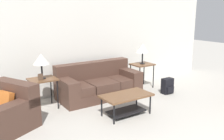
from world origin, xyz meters
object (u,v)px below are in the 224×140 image
object	(u,v)px
armchair	(2,114)
table_lamp_left	(41,59)
coffee_table	(126,100)
backpack	(167,86)
side_table_right	(142,66)
couch	(98,85)
table_lamp_right	(143,49)
side_table_left	(43,82)

from	to	relation	value
armchair	table_lamp_left	distance (m)	1.34
coffee_table	backpack	bearing A→B (deg)	16.75
coffee_table	side_table_right	distance (m)	1.95
couch	table_lamp_left	bearing A→B (deg)	-179.51
table_lamp_left	table_lamp_right	xyz separation A→B (m)	(2.72, 0.00, 0.00)
coffee_table	table_lamp_left	bearing A→B (deg)	135.02
coffee_table	side_table_left	world-z (taller)	side_table_left
coffee_table	side_table_left	distance (m)	1.80
armchair	side_table_right	xyz separation A→B (m)	(3.65, 0.56, 0.30)
side_table_right	table_lamp_right	xyz separation A→B (m)	(0.00, -0.00, 0.48)
couch	coffee_table	size ratio (longest dim) A/B	1.97
coffee_table	side_table_left	size ratio (longest dim) A/B	1.53
side_table_right	armchair	bearing A→B (deg)	-171.25
side_table_left	table_lamp_left	bearing A→B (deg)	-53.13
table_lamp_right	side_table_left	bearing A→B (deg)	180.00
side_table_right	couch	bearing A→B (deg)	179.51
couch	armchair	xyz separation A→B (m)	(-2.29, -0.57, -0.01)
couch	table_lamp_right	xyz separation A→B (m)	(1.36, -0.01, 0.77)
side_table_left	backpack	world-z (taller)	side_table_left
table_lamp_left	table_lamp_right	world-z (taller)	same
couch	side_table_right	size ratio (longest dim) A/B	3.01
side_table_right	coffee_table	bearing A→B (deg)	-139.31
coffee_table	backpack	distance (m)	1.75
couch	armchair	bearing A→B (deg)	-165.93
side_table_left	table_lamp_left	xyz separation A→B (m)	(0.00, -0.00, 0.48)
couch	side_table_left	xyz separation A→B (m)	(-1.36, -0.01, 0.29)
side_table_left	side_table_right	distance (m)	2.72
coffee_table	table_lamp_left	size ratio (longest dim) A/B	1.89
side_table_left	table_lamp_right	world-z (taller)	table_lamp_right
side_table_left	table_lamp_right	bearing A→B (deg)	-0.00
side_table_left	table_lamp_right	distance (m)	2.76
backpack	side_table_right	bearing A→B (deg)	105.55
table_lamp_left	backpack	world-z (taller)	table_lamp_left
side_table_right	table_lamp_left	distance (m)	2.76
armchair	side_table_left	world-z (taller)	armchair
backpack	table_lamp_left	bearing A→B (deg)	165.57
armchair	table_lamp_left	world-z (taller)	table_lamp_left
armchair	coffee_table	xyz separation A→B (m)	(2.19, -0.70, 0.03)
side_table_left	side_table_right	size ratio (longest dim) A/B	1.00
coffee_table	table_lamp_right	world-z (taller)	table_lamp_right
table_lamp_left	table_lamp_right	distance (m)	2.72
couch	table_lamp_right	distance (m)	1.56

